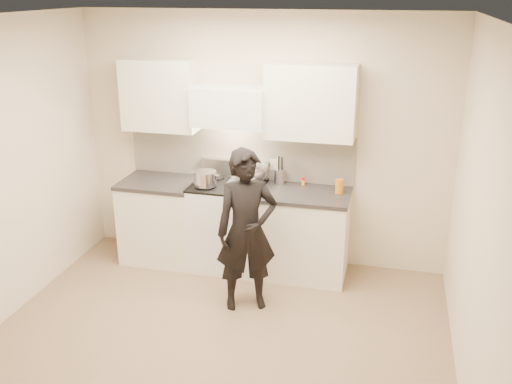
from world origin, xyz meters
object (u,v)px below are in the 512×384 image
(counter_right, at_px, (304,233))
(person, at_px, (247,231))
(wok, at_px, (249,170))
(utensil_crock, at_px, (280,175))
(stove, at_px, (229,225))

(counter_right, xyz_separation_m, person, (-0.42, -0.78, 0.32))
(wok, bearing_deg, utensil_crock, 12.25)
(stove, xyz_separation_m, wok, (0.19, 0.14, 0.59))
(wok, distance_m, utensil_crock, 0.33)
(counter_right, relative_size, person, 0.59)
(counter_right, xyz_separation_m, utensil_crock, (-0.32, 0.21, 0.55))
(utensil_crock, bearing_deg, stove, -157.38)
(stove, height_order, person, person)
(stove, bearing_deg, wok, 36.63)
(stove, height_order, counter_right, stove)
(counter_right, distance_m, wok, 0.89)
(utensil_crock, relative_size, person, 0.19)
(stove, xyz_separation_m, utensil_crock, (0.51, 0.21, 0.54))
(utensil_crock, bearing_deg, counter_right, -33.96)
(utensil_crock, bearing_deg, person, -95.92)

